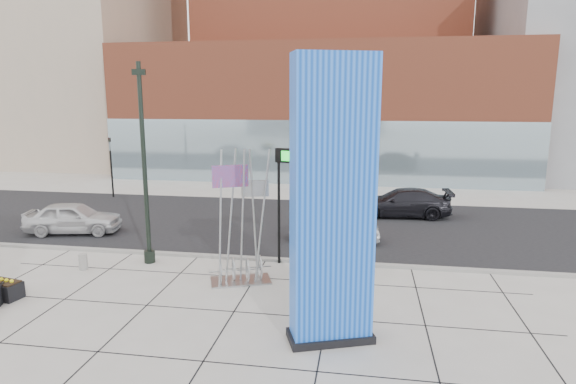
# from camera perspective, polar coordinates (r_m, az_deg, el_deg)

# --- Properties ---
(ground) EXTENTS (160.00, 160.00, 0.00)m
(ground) POSITION_cam_1_polar(r_m,az_deg,el_deg) (17.24, -8.78, -12.21)
(ground) COLOR #9E9991
(ground) RESTS_ON ground
(street_asphalt) EXTENTS (80.00, 12.00, 0.02)m
(street_asphalt) POSITION_cam_1_polar(r_m,az_deg,el_deg) (26.40, -2.11, -3.68)
(street_asphalt) COLOR black
(street_asphalt) RESTS_ON ground
(curb_edge) EXTENTS (80.00, 0.30, 0.12)m
(curb_edge) POSITION_cam_1_polar(r_m,az_deg,el_deg) (20.79, -5.38, -7.77)
(curb_edge) COLOR gray
(curb_edge) RESTS_ON ground
(tower_podium) EXTENTS (34.00, 10.00, 11.00)m
(tower_podium) POSITION_cam_1_polar(r_m,az_deg,el_deg) (42.21, 3.78, 9.48)
(tower_podium) COLOR #B04F33
(tower_podium) RESTS_ON ground
(tower_glass_front) EXTENTS (34.00, 0.60, 5.00)m
(tower_glass_front) POSITION_cam_1_polar(r_m,az_deg,el_deg) (37.66, 3.01, 4.69)
(tower_glass_front) COLOR #8CA5B2
(tower_glass_front) RESTS_ON ground
(blue_pylon) EXTENTS (2.60, 1.81, 7.95)m
(blue_pylon) POSITION_cam_1_polar(r_m,az_deg,el_deg) (13.07, 5.29, -2.02)
(blue_pylon) COLOR blue
(blue_pylon) RESTS_ON ground
(lamp_post) EXTENTS (0.55, 0.45, 8.16)m
(lamp_post) POSITION_cam_1_polar(r_m,az_deg,el_deg) (20.33, -16.55, 0.92)
(lamp_post) COLOR black
(lamp_post) RESTS_ON ground
(public_art_sculpture) EXTENTS (2.46, 1.81, 5.02)m
(public_art_sculpture) POSITION_cam_1_polar(r_m,az_deg,el_deg) (18.01, -5.65, -6.60)
(public_art_sculpture) COLOR #ADB0B2
(public_art_sculpture) RESTS_ON ground
(concrete_bollard) EXTENTS (0.33, 0.33, 0.65)m
(concrete_bollard) POSITION_cam_1_polar(r_m,az_deg,el_deg) (21.11, -23.11, -7.61)
(concrete_bollard) COLOR gray
(concrete_bollard) RESTS_ON ground
(overhead_street_sign) EXTENTS (2.24, 0.75, 4.80)m
(overhead_street_sign) POSITION_cam_1_polar(r_m,az_deg,el_deg) (19.17, 1.30, 3.16)
(overhead_street_sign) COLOR black
(overhead_street_sign) RESTS_ON ground
(round_planter_east) EXTENTS (0.97, 0.97, 2.43)m
(round_planter_east) POSITION_cam_1_polar(r_m,az_deg,el_deg) (19.12, 7.83, -6.11)
(round_planter_east) COLOR #96CAC2
(round_planter_east) RESTS_ON ground
(round_planter_mid) EXTENTS (0.92, 0.92, 2.31)m
(round_planter_mid) POSITION_cam_1_polar(r_m,az_deg,el_deg) (19.51, 4.63, -5.86)
(round_planter_mid) COLOR #96CAC2
(round_planter_mid) RESTS_ON ground
(round_planter_west) EXTENTS (0.93, 0.93, 2.33)m
(round_planter_west) POSITION_cam_1_polar(r_m,az_deg,el_deg) (18.11, 4.86, -7.19)
(round_planter_west) COLOR #96CAC2
(round_planter_west) RESTS_ON ground
(box_planter_south) EXTENTS (1.43, 0.91, 0.73)m
(box_planter_south) POSITION_cam_1_polar(r_m,az_deg,el_deg) (19.54, -30.74, -9.79)
(box_planter_south) COLOR black
(box_planter_south) RESTS_ON ground
(car_white_west) EXTENTS (4.92, 2.75, 1.58)m
(car_white_west) POSITION_cam_1_polar(r_m,az_deg,el_deg) (26.61, -24.10, -2.83)
(car_white_west) COLOR silver
(car_white_west) RESTS_ON ground
(car_silver_mid) EXTENTS (4.25, 1.62, 1.38)m
(car_silver_mid) POSITION_cam_1_polar(r_m,az_deg,el_deg) (23.05, 5.55, -4.21)
(car_silver_mid) COLOR #9EA1A5
(car_silver_mid) RESTS_ON ground
(car_dark_east) EXTENTS (5.60, 2.46, 1.60)m
(car_dark_east) POSITION_cam_1_polar(r_m,az_deg,el_deg) (28.42, 13.34, -1.26)
(car_dark_east) COLOR black
(car_dark_east) RESTS_ON ground
(traffic_signal) EXTENTS (0.15, 0.18, 4.10)m
(traffic_signal) POSITION_cam_1_polar(r_m,az_deg,el_deg) (34.79, -20.23, 3.13)
(traffic_signal) COLOR black
(traffic_signal) RESTS_ON ground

